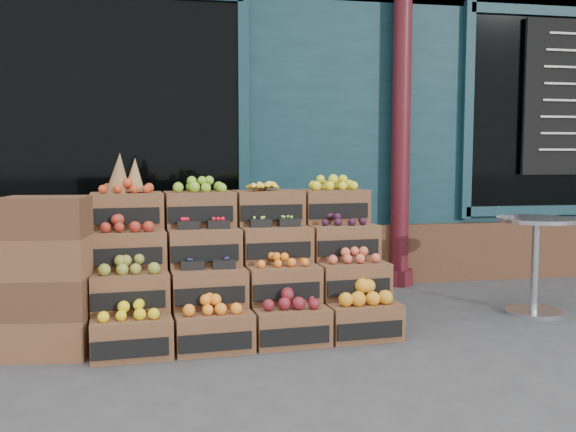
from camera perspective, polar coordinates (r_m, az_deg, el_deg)
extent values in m
plane|color=#404043|center=(4.34, 4.47, -12.08)|extent=(60.00, 60.00, 0.00)
cube|color=#102F37|center=(9.32, -4.20, 12.20)|extent=(12.00, 6.00, 4.80)
cube|color=#102F37|center=(6.34, -0.92, 7.22)|extent=(12.00, 0.12, 3.00)
cube|color=#4E2F1F|center=(6.34, -0.79, -3.66)|extent=(12.00, 0.18, 0.60)
cube|color=black|center=(6.20, -15.73, 9.37)|extent=(2.40, 0.06, 2.00)
cube|color=black|center=(7.54, 24.17, 8.37)|extent=(2.40, 0.06, 2.00)
cylinder|color=#4B1118|center=(6.47, 10.02, 7.98)|extent=(0.18, 0.18, 3.20)
cube|color=brown|center=(4.36, -13.73, -10.37)|extent=(0.54, 0.39, 0.26)
cube|color=black|center=(4.19, -13.65, -11.41)|extent=(0.47, 0.05, 0.12)
cube|color=yellow|center=(4.32, -13.78, -8.20)|extent=(0.43, 0.30, 0.08)
cube|color=brown|center=(4.40, -6.66, -10.09)|extent=(0.54, 0.39, 0.26)
cube|color=black|center=(4.23, -6.27, -11.10)|extent=(0.47, 0.05, 0.12)
cube|color=orange|center=(4.36, -6.68, -7.88)|extent=(0.43, 0.30, 0.09)
cube|color=brown|center=(4.51, 0.17, -9.68)|extent=(0.54, 0.39, 0.26)
cube|color=black|center=(4.34, 0.84, -10.64)|extent=(0.47, 0.05, 0.12)
cube|color=maroon|center=(4.47, 0.17, -7.48)|extent=(0.43, 0.30, 0.10)
cube|color=brown|center=(4.67, 6.58, -9.17)|extent=(0.54, 0.39, 0.26)
cube|color=black|center=(4.51, 7.48, -10.06)|extent=(0.47, 0.05, 0.12)
cube|color=orange|center=(4.63, 6.61, -6.92)|extent=(0.43, 0.30, 0.12)
cube|color=brown|center=(4.51, -13.87, -6.48)|extent=(0.54, 0.39, 0.26)
cube|color=black|center=(4.33, -13.81, -7.32)|extent=(0.47, 0.05, 0.12)
cube|color=olive|center=(4.48, -13.92, -4.32)|extent=(0.43, 0.30, 0.09)
cube|color=brown|center=(4.55, -7.10, -6.25)|extent=(0.54, 0.39, 0.26)
cube|color=black|center=(4.37, -6.74, -7.07)|extent=(0.47, 0.05, 0.12)
cube|color=#26204D|center=(4.53, -7.12, -4.47)|extent=(0.43, 0.30, 0.03)
cube|color=brown|center=(4.65, -0.54, -5.95)|extent=(0.54, 0.39, 0.26)
cube|color=black|center=(4.48, 0.08, -6.73)|extent=(0.47, 0.05, 0.12)
cube|color=orange|center=(4.62, -0.54, -3.96)|extent=(0.43, 0.30, 0.07)
cube|color=brown|center=(4.81, 5.65, -5.59)|extent=(0.54, 0.39, 0.26)
cube|color=black|center=(4.65, 6.49, -6.33)|extent=(0.47, 0.05, 0.12)
cube|color=#E05D44|center=(4.78, 5.67, -3.59)|extent=(0.43, 0.30, 0.08)
cube|color=brown|center=(4.68, -14.00, -2.85)|extent=(0.54, 0.39, 0.26)
cube|color=black|center=(4.50, -13.95, -3.52)|extent=(0.47, 0.05, 0.12)
cube|color=maroon|center=(4.66, -14.05, -0.76)|extent=(0.43, 0.30, 0.09)
cube|color=brown|center=(4.72, -7.50, -2.67)|extent=(0.54, 0.39, 0.26)
cube|color=black|center=(4.54, -7.18, -3.32)|extent=(0.47, 0.05, 0.12)
cube|color=red|center=(4.70, -7.52, -0.91)|extent=(0.43, 0.30, 0.03)
cube|color=brown|center=(4.82, -1.19, -2.45)|extent=(0.54, 0.39, 0.26)
cube|color=black|center=(4.64, -0.63, -3.08)|extent=(0.47, 0.05, 0.12)
cube|color=#99D74B|center=(4.80, -1.20, -0.76)|extent=(0.43, 0.30, 0.03)
cube|color=brown|center=(4.97, 4.80, -2.22)|extent=(0.54, 0.39, 0.26)
cube|color=black|center=(4.80, 5.56, -2.82)|extent=(0.47, 0.05, 0.12)
cube|color=#2D1024|center=(4.95, 4.81, -0.38)|extent=(0.43, 0.30, 0.07)
cube|color=brown|center=(4.87, -14.12, 0.51)|extent=(0.54, 0.39, 0.26)
cube|color=black|center=(4.68, -14.07, 0.00)|extent=(0.47, 0.05, 0.12)
cube|color=#C23B1C|center=(4.86, -14.17, 2.47)|extent=(0.43, 0.30, 0.08)
cube|color=brown|center=(4.91, -7.88, 0.66)|extent=(0.54, 0.39, 0.26)
cube|color=black|center=(4.72, -7.58, 0.16)|extent=(0.47, 0.05, 0.12)
cube|color=#82B529|center=(4.90, -7.90, 2.67)|extent=(0.43, 0.30, 0.09)
cube|color=brown|center=(5.00, -1.80, 0.80)|extent=(0.54, 0.39, 0.26)
cube|color=black|center=(4.82, -1.28, 0.32)|extent=(0.47, 0.05, 0.12)
cube|color=yellow|center=(4.99, -1.80, 2.72)|extent=(0.43, 0.30, 0.08)
cube|color=brown|center=(5.15, 4.00, 0.92)|extent=(0.54, 0.39, 0.26)
cube|color=black|center=(4.97, 4.71, 0.46)|extent=(0.47, 0.05, 0.12)
cube|color=yellow|center=(5.14, 4.01, 2.84)|extent=(0.43, 0.30, 0.09)
cube|color=#4E2F1F|center=(4.65, -3.76, -9.21)|extent=(2.14, 0.50, 0.26)
cube|color=#4E2F1F|center=(4.83, -4.28, -7.10)|extent=(2.14, 0.50, 0.51)
cube|color=#4E2F1F|center=(5.02, -4.76, -5.13)|extent=(2.14, 0.50, 0.77)
cone|color=olive|center=(4.86, -14.78, 3.75)|extent=(0.18, 0.18, 0.30)
cone|color=olive|center=(4.89, -13.47, 3.56)|extent=(0.16, 0.16, 0.26)
cube|color=brown|center=(4.52, -20.43, -9.96)|extent=(0.56, 0.42, 0.26)
cube|color=#4E2F1F|center=(4.46, -20.54, -6.74)|extent=(0.56, 0.42, 0.26)
cube|color=brown|center=(4.42, -20.65, -3.44)|extent=(0.56, 0.42, 0.26)
cube|color=#4E2F1F|center=(4.39, -20.77, -0.08)|extent=(0.56, 0.42, 0.26)
cylinder|color=silver|center=(5.72, 20.96, -7.95)|extent=(0.46, 0.46, 0.03)
cylinder|color=silver|center=(5.65, 21.09, -4.25)|extent=(0.06, 0.06, 0.76)
cylinder|color=silver|center=(5.60, 21.23, -0.31)|extent=(0.63, 0.63, 0.03)
imported|color=#17511D|center=(6.80, -16.46, 3.59)|extent=(0.90, 0.68, 2.22)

